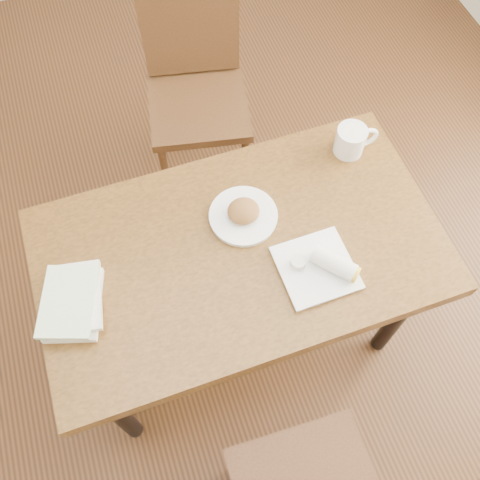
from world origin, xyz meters
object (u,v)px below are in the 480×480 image
object	(u,v)px
chair_far	(196,79)
book_stack	(73,302)
plate_scone	(243,214)
coffee_mug	(352,140)
plate_burrito	(322,267)
table	(240,260)

from	to	relation	value
chair_far	book_stack	xyz separation A→B (m)	(-0.65, -0.94, 0.23)
chair_far	plate_scone	xyz separation A→B (m)	(-0.08, -0.83, 0.22)
chair_far	plate_scone	bearing A→B (deg)	-95.37
coffee_mug	book_stack	xyz separation A→B (m)	(-1.00, -0.26, -0.02)
plate_burrito	plate_scone	bearing A→B (deg)	122.63
plate_scone	coffee_mug	distance (m)	0.46
table	plate_scone	distance (m)	0.15
book_stack	plate_burrito	bearing A→B (deg)	-10.37
chair_far	plate_burrito	world-z (taller)	chair_far
chair_far	plate_scone	size ratio (longest dim) A/B	4.32
chair_far	book_stack	distance (m)	1.17
plate_burrito	book_stack	size ratio (longest dim) A/B	0.86
plate_scone	book_stack	world-z (taller)	plate_scone
coffee_mug	book_stack	world-z (taller)	coffee_mug
chair_far	coffee_mug	xyz separation A→B (m)	(0.36, -0.69, 0.26)
chair_far	book_stack	bearing A→B (deg)	-124.34
table	book_stack	world-z (taller)	book_stack
plate_scone	book_stack	xyz separation A→B (m)	(-0.57, -0.12, 0.01)
chair_far	plate_burrito	bearing A→B (deg)	-85.55
plate_burrito	coffee_mug	bearing A→B (deg)	54.80
chair_far	book_stack	world-z (taller)	chair_far
book_stack	coffee_mug	bearing A→B (deg)	14.27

